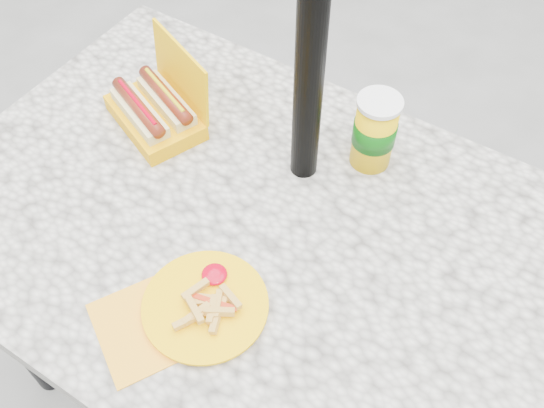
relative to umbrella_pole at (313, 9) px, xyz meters
The scene contains 6 objects.
ground 1.11m from the umbrella_pole, 90.00° to the right, with size 60.00×60.00×0.00m, color slate.
picnic_table 0.49m from the umbrella_pole, 90.00° to the right, with size 1.20×0.80×0.75m.
umbrella_pole is the anchor object (origin of this frame).
hotdog_box 0.44m from the umbrella_pole, behind, with size 0.24×0.21×0.16m.
fries_plate 0.48m from the umbrella_pole, 87.40° to the right, with size 0.27×0.28×0.04m.
soda_cup 0.30m from the umbrella_pole, 41.89° to the left, with size 0.08×0.08×0.15m.
Camera 1 is at (0.36, -0.51, 1.62)m, focal length 40.00 mm.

